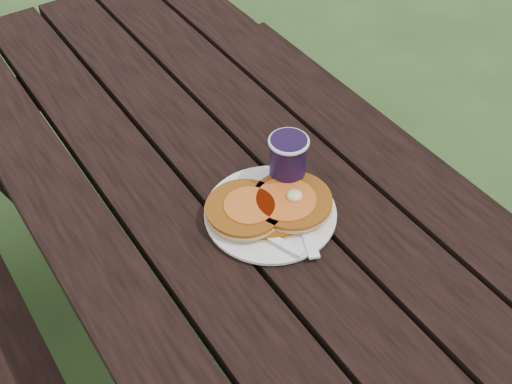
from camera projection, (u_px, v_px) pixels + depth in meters
ground at (244, 379)px, 1.78m from camera, size 60.00×60.00×0.00m
picnic_table at (242, 303)px, 1.52m from camera, size 1.36×1.80×0.75m
plate at (270, 213)px, 1.20m from camera, size 0.27×0.27×0.01m
pancake_stack at (270, 205)px, 1.18m from camera, size 0.23×0.18×0.04m
knife at (303, 220)px, 1.18m from camera, size 0.09×0.17×0.00m
fork at (276, 240)px, 1.14m from camera, size 0.08×0.16×0.01m
coffee_cup at (288, 160)px, 1.21m from camera, size 0.08×0.08×0.11m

